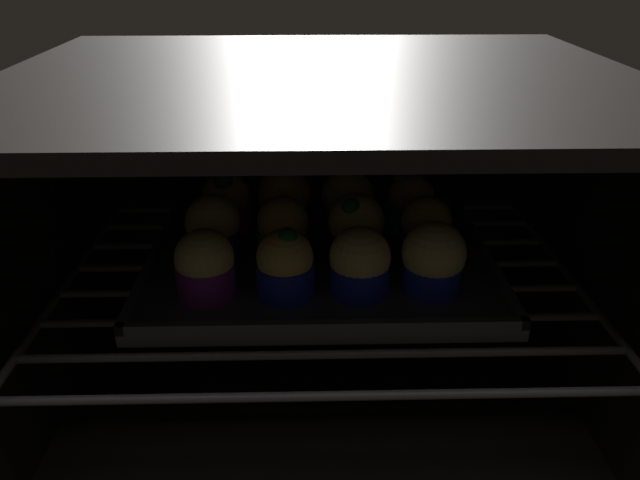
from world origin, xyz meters
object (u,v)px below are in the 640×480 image
object	(u,v)px
muffin_row2_col3	(410,203)
muffin_row0_col1	(285,265)
baking_tray	(320,261)
muffin_row1_col1	(283,230)
muffin_row2_col2	(347,201)
muffin_row2_col1	(284,200)
muffin_row1_col0	(213,228)
muffin_row2_col0	(227,202)
muffin_row1_col3	(426,229)
muffin_row1_col2	(356,228)
muffin_row0_col3	(433,260)
muffin_row0_col0	(205,266)
muffin_row0_col2	(360,264)

from	to	relation	value
muffin_row2_col3	muffin_row0_col1	bearing A→B (deg)	-133.62
baking_tray	muffin_row0_col1	world-z (taller)	muffin_row0_col1
muffin_row1_col1	muffin_row2_col2	xyz separation A→B (cm)	(7.40, 7.79, 0.03)
muffin_row1_col1	muffin_row2_col2	world-z (taller)	same
muffin_row0_col1	muffin_row2_col1	distance (cm)	15.33
muffin_row1_col0	muffin_row2_col0	world-z (taller)	muffin_row2_col0
muffin_row1_col3	muffin_row2_col3	distance (cm)	7.41
muffin_row1_col0	muffin_row2_col2	bearing A→B (deg)	26.56
muffin_row1_col2	muffin_row1_col0	bearing A→B (deg)	178.92
muffin_row0_col3	muffin_row0_col0	bearing A→B (deg)	-179.06
muffin_row0_col1	muffin_row0_col3	size ratio (longest dim) A/B	1.01
muffin_row0_col2	muffin_row1_col0	xyz separation A→B (cm)	(-15.08, 7.79, 0.27)
muffin_row1_col0	muffin_row1_col1	world-z (taller)	muffin_row1_col0
muffin_row2_col1	muffin_row2_col0	bearing A→B (deg)	178.84
muffin_row1_col3	muffin_row2_col1	size ratio (longest dim) A/B	0.89
muffin_row0_col1	muffin_row1_col3	size ratio (longest dim) A/B	1.06
muffin_row1_col2	muffin_row2_col3	xyz separation A→B (cm)	(7.04, 7.47, -0.39)
muffin_row0_col3	baking_tray	bearing A→B (deg)	146.36
muffin_row2_col1	muffin_row2_col2	size ratio (longest dim) A/B	1.08
muffin_row1_col0	muffin_row2_col1	size ratio (longest dim) A/B	0.93
muffin_row1_col0	muffin_row1_col2	xyz separation A→B (cm)	(15.30, -0.29, 0.03)
muffin_row0_col1	muffin_row0_col3	xyz separation A→B (cm)	(14.35, 0.53, 0.15)
muffin_row0_col0	muffin_row1_col3	distance (cm)	23.83
muffin_row0_col1	muffin_row1_col0	bearing A→B (deg)	134.80
baking_tray	muffin_row2_col2	xyz separation A→B (cm)	(3.44, 7.67, 3.82)
muffin_row1_col0	muffin_row1_col2	world-z (taller)	muffin_row1_col2
muffin_row0_col0	muffin_row2_col1	world-z (taller)	muffin_row2_col1
muffin_row0_col3	muffin_row2_col3	world-z (taller)	muffin_row0_col3
muffin_row1_col2	muffin_row2_col1	world-z (taller)	muffin_row2_col1
baking_tray	muffin_row2_col0	distance (cm)	13.83
muffin_row1_col0	muffin_row2_col0	xyz separation A→B (cm)	(0.62, 7.49, -0.14)
muffin_row2_col1	muffin_row2_col3	xyz separation A→B (cm)	(14.94, -0.17, -0.52)
muffin_row2_col1	muffin_row0_col0	bearing A→B (deg)	-115.35
muffin_row1_col1	muffin_row0_col1	bearing A→B (deg)	-86.76
muffin_row0_col3	muffin_row2_col3	xyz separation A→B (cm)	(0.08, 14.62, -0.27)
muffin_row2_col2	muffin_row2_col0	bearing A→B (deg)	179.77
muffin_row2_col3	muffin_row1_col1	bearing A→B (deg)	-153.12
muffin_row2_col0	muffin_row2_col3	xyz separation A→B (cm)	(21.73, -0.31, -0.22)
muffin_row0_col1	muffin_row2_col0	xyz separation A→B (cm)	(-7.29, 15.45, 0.11)
muffin_row2_col0	muffin_row2_col3	bearing A→B (deg)	-0.81
muffin_row1_col2	muffin_row1_col3	bearing A→B (deg)	0.65
muffin_row0_col3	muffin_row2_col3	size ratio (longest dim) A/B	1.03
muffin_row1_col1	muffin_row2_col0	xyz separation A→B (cm)	(-6.86, 7.84, 0.01)
muffin_row0_col3	muffin_row1_col3	distance (cm)	7.25
muffin_row0_col2	muffin_row1_col1	bearing A→B (deg)	135.65
muffin_row0_col0	muffin_row2_col2	size ratio (longest dim) A/B	0.96
muffin_row0_col0	muffin_row0_col2	bearing A→B (deg)	0.04
baking_tray	muffin_row0_col3	world-z (taller)	muffin_row0_col3
muffin_row1_col1	muffin_row1_col2	bearing A→B (deg)	0.45
muffin_row0_col2	muffin_row1_col1	distance (cm)	10.64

